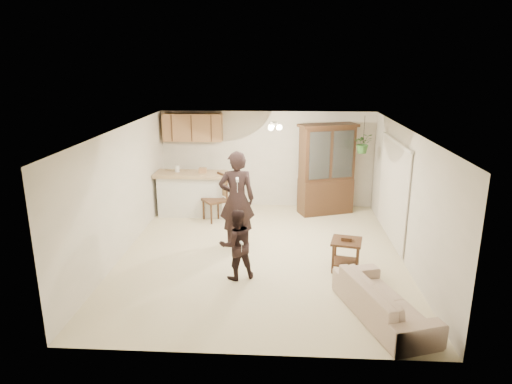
# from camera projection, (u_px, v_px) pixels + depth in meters

# --- Properties ---
(floor) EXTENTS (6.50, 6.50, 0.00)m
(floor) POSITION_uv_depth(u_px,v_px,m) (261.00, 254.00, 9.13)
(floor) COLOR beige
(floor) RESTS_ON ground
(ceiling) EXTENTS (5.50, 6.50, 0.02)m
(ceiling) POSITION_uv_depth(u_px,v_px,m) (262.00, 130.00, 8.44)
(ceiling) COLOR white
(ceiling) RESTS_ON wall_back
(wall_back) EXTENTS (5.50, 0.02, 2.50)m
(wall_back) POSITION_uv_depth(u_px,v_px,m) (267.00, 159.00, 11.90)
(wall_back) COLOR silver
(wall_back) RESTS_ON ground
(wall_front) EXTENTS (5.50, 0.02, 2.50)m
(wall_front) POSITION_uv_depth(u_px,v_px,m) (249.00, 268.00, 5.67)
(wall_front) COLOR silver
(wall_front) RESTS_ON ground
(wall_left) EXTENTS (0.02, 6.50, 2.50)m
(wall_left) POSITION_uv_depth(u_px,v_px,m) (122.00, 192.00, 8.94)
(wall_left) COLOR silver
(wall_left) RESTS_ON ground
(wall_right) EXTENTS (0.02, 6.50, 2.50)m
(wall_right) POSITION_uv_depth(u_px,v_px,m) (406.00, 197.00, 8.63)
(wall_right) COLOR silver
(wall_right) RESTS_ON ground
(breakfast_bar) EXTENTS (1.60, 0.55, 1.00)m
(breakfast_bar) POSITION_uv_depth(u_px,v_px,m) (192.00, 196.00, 11.35)
(breakfast_bar) COLOR silver
(breakfast_bar) RESTS_ON floor
(bar_top) EXTENTS (1.75, 0.70, 0.08)m
(bar_top) POSITION_uv_depth(u_px,v_px,m) (191.00, 174.00, 11.20)
(bar_top) COLOR tan
(bar_top) RESTS_ON breakfast_bar
(upper_cabinets) EXTENTS (1.50, 0.34, 0.70)m
(upper_cabinets) POSITION_uv_depth(u_px,v_px,m) (193.00, 127.00, 11.60)
(upper_cabinets) COLOR #936240
(upper_cabinets) RESTS_ON wall_back
(vertical_blinds) EXTENTS (0.06, 2.30, 2.10)m
(vertical_blinds) POSITION_uv_depth(u_px,v_px,m) (393.00, 191.00, 9.54)
(vertical_blinds) COLOR beige
(vertical_blinds) RESTS_ON wall_right
(ceiling_fixture) EXTENTS (0.36, 0.36, 0.20)m
(ceiling_fixture) POSITION_uv_depth(u_px,v_px,m) (274.00, 126.00, 9.61)
(ceiling_fixture) COLOR #FFEABF
(ceiling_fixture) RESTS_ON ceiling
(hanging_plant) EXTENTS (0.43, 0.37, 0.48)m
(hanging_plant) POSITION_uv_depth(u_px,v_px,m) (363.00, 143.00, 10.79)
(hanging_plant) COLOR #2C5823
(hanging_plant) RESTS_ON ceiling
(plant_cord) EXTENTS (0.01, 0.01, 0.65)m
(plant_cord) POSITION_uv_depth(u_px,v_px,m) (364.00, 130.00, 10.70)
(plant_cord) COLOR black
(plant_cord) RESTS_ON ceiling
(sofa) EXTENTS (1.29, 2.01, 0.73)m
(sofa) POSITION_uv_depth(u_px,v_px,m) (384.00, 295.00, 6.80)
(sofa) COLOR beige
(sofa) RESTS_ON floor
(adult) EXTENTS (0.71, 0.52, 1.80)m
(adult) POSITION_uv_depth(u_px,v_px,m) (237.00, 204.00, 9.34)
(adult) COLOR black
(adult) RESTS_ON floor
(child) EXTENTS (0.80, 0.73, 1.35)m
(child) POSITION_uv_depth(u_px,v_px,m) (236.00, 243.00, 7.97)
(child) COLOR black
(child) RESTS_ON floor
(china_hutch) EXTENTS (1.53, 1.00, 2.26)m
(china_hutch) POSITION_uv_depth(u_px,v_px,m) (326.00, 170.00, 11.35)
(china_hutch) COLOR #391F14
(china_hutch) RESTS_ON floor
(side_table) EXTENTS (0.64, 0.64, 0.65)m
(side_table) POSITION_uv_depth(u_px,v_px,m) (346.00, 255.00, 8.38)
(side_table) COLOR #391F14
(side_table) RESTS_ON floor
(chair_bar) EXTENTS (0.46, 0.46, 0.92)m
(chair_bar) POSITION_uv_depth(u_px,v_px,m) (214.00, 206.00, 11.30)
(chair_bar) COLOR #391F14
(chair_bar) RESTS_ON floor
(chair_hutch_left) EXTENTS (0.70, 0.70, 1.14)m
(chair_hutch_left) POSITION_uv_depth(u_px,v_px,m) (215.00, 207.00, 11.01)
(chair_hutch_left) COLOR #391F14
(chair_hutch_left) RESTS_ON floor
(chair_hutch_right) EXTENTS (0.60, 0.60, 1.06)m
(chair_hutch_right) POSITION_uv_depth(u_px,v_px,m) (333.00, 199.00, 11.74)
(chair_hutch_right) COLOR #391F14
(chair_hutch_right) RESTS_ON floor
(controller_adult) EXTENTS (0.08, 0.18, 0.05)m
(controller_adult) POSITION_uv_depth(u_px,v_px,m) (237.00, 180.00, 8.71)
(controller_adult) COLOR white
(controller_adult) RESTS_ON adult
(controller_child) EXTENTS (0.07, 0.12, 0.03)m
(controller_child) POSITION_uv_depth(u_px,v_px,m) (242.00, 243.00, 7.67)
(controller_child) COLOR white
(controller_child) RESTS_ON child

